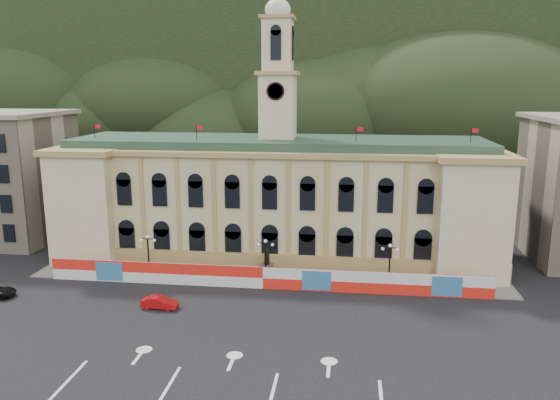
# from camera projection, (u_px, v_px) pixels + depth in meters

# --- Properties ---
(ground) EXTENTS (260.00, 260.00, 0.00)m
(ground) POSITION_uv_depth(u_px,v_px,m) (236.00, 352.00, 46.71)
(ground) COLOR black
(ground) RESTS_ON ground
(lane_markings) EXTENTS (26.00, 10.00, 0.02)m
(lane_markings) POSITION_uv_depth(u_px,v_px,m) (223.00, 384.00, 41.86)
(lane_markings) COLOR white
(lane_markings) RESTS_ON ground
(hill_ridge) EXTENTS (230.00, 80.00, 64.00)m
(hill_ridge) POSITION_uv_depth(u_px,v_px,m) (319.00, 94.00, 160.91)
(hill_ridge) COLOR black
(hill_ridge) RESTS_ON ground
(city_hall) EXTENTS (56.20, 17.60, 37.10)m
(city_hall) POSITION_uv_depth(u_px,v_px,m) (278.00, 197.00, 71.86)
(city_hall) COLOR beige
(city_hall) RESTS_ON ground
(hoarding_fence) EXTENTS (50.00, 0.44, 2.50)m
(hoarding_fence) POSITION_uv_depth(u_px,v_px,m) (264.00, 278.00, 61.06)
(hoarding_fence) COLOR red
(hoarding_fence) RESTS_ON ground
(pavement) EXTENTS (56.00, 5.50, 0.16)m
(pavement) POSITION_uv_depth(u_px,v_px,m) (267.00, 279.00, 63.91)
(pavement) COLOR slate
(pavement) RESTS_ON ground
(statue) EXTENTS (1.40, 1.40, 3.72)m
(statue) POSITION_uv_depth(u_px,v_px,m) (267.00, 269.00, 63.92)
(statue) COLOR #595651
(statue) RESTS_ON ground
(lamp_left) EXTENTS (1.96, 0.44, 5.15)m
(lamp_left) POSITION_uv_depth(u_px,v_px,m) (148.00, 252.00, 64.27)
(lamp_left) COLOR black
(lamp_left) RESTS_ON ground
(lamp_center) EXTENTS (1.96, 0.44, 5.15)m
(lamp_center) POSITION_uv_depth(u_px,v_px,m) (266.00, 257.00, 62.55)
(lamp_center) COLOR black
(lamp_center) RESTS_ON ground
(lamp_right) EXTENTS (1.96, 0.44, 5.15)m
(lamp_right) POSITION_uv_depth(u_px,v_px,m) (390.00, 262.00, 60.83)
(lamp_right) COLOR black
(lamp_right) RESTS_ON ground
(red_sedan) EXTENTS (1.71, 3.93, 1.25)m
(red_sedan) POSITION_uv_depth(u_px,v_px,m) (160.00, 302.00, 55.74)
(red_sedan) COLOR #AA0C0E
(red_sedan) RESTS_ON ground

